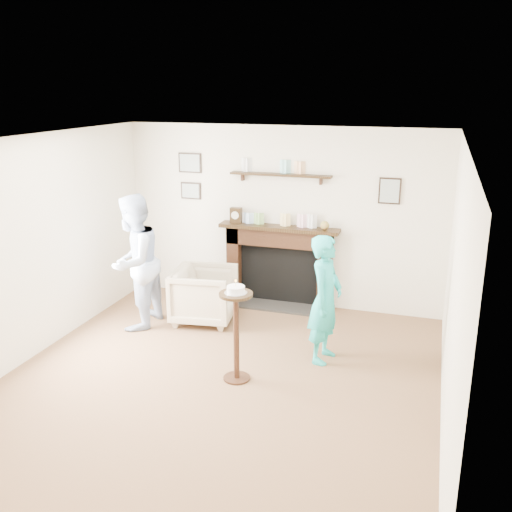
# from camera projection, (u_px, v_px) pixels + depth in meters

# --- Properties ---
(ground) EXTENTS (5.00, 5.00, 0.00)m
(ground) POSITION_uv_depth(u_px,v_px,m) (217.00, 383.00, 5.99)
(ground) COLOR brown
(ground) RESTS_ON ground
(room_shell) EXTENTS (4.54, 5.02, 2.52)m
(room_shell) POSITION_uv_depth(u_px,v_px,m) (237.00, 219.00, 6.16)
(room_shell) COLOR beige
(room_shell) RESTS_ON ground
(armchair) EXTENTS (0.90, 0.88, 0.72)m
(armchair) POSITION_uv_depth(u_px,v_px,m) (205.00, 320.00, 7.60)
(armchair) COLOR tan
(armchair) RESTS_ON ground
(man) EXTENTS (0.67, 0.85, 1.73)m
(man) POSITION_uv_depth(u_px,v_px,m) (138.00, 325.00, 7.44)
(man) COLOR silver
(man) RESTS_ON ground
(woman) EXTENTS (0.42, 0.58, 1.46)m
(woman) POSITION_uv_depth(u_px,v_px,m) (323.00, 359.00, 6.53)
(woman) COLOR teal
(woman) RESTS_ON ground
(pedestal_table) EXTENTS (0.35, 0.35, 1.12)m
(pedestal_table) POSITION_uv_depth(u_px,v_px,m) (236.00, 319.00, 5.89)
(pedestal_table) COLOR black
(pedestal_table) RESTS_ON ground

